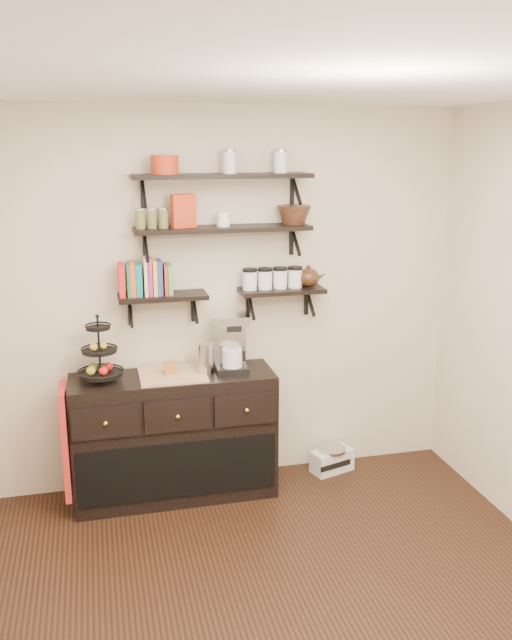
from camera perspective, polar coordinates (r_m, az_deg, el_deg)
The scene contains 21 objects.
floor at distance 3.88m, azimuth 2.54°, elevation -24.37°, with size 3.50×3.50×0.00m, color black.
ceiling at distance 3.03m, azimuth 3.15°, elevation 19.47°, with size 3.50×3.50×0.02m, color white.
back_wall at distance 4.85m, azimuth -3.03°, elevation 1.59°, with size 3.50×0.02×2.70m, color beige.
shelf_top at distance 4.60m, azimuth -2.87°, elevation 11.99°, with size 1.20×0.27×0.23m.
shelf_mid at distance 4.63m, azimuth -2.81°, elevation 7.65°, with size 1.20×0.27×0.23m.
shelf_low_left at distance 4.66m, azimuth -7.86°, elevation 1.91°, with size 0.60×0.25×0.23m.
shelf_low_right at distance 4.81m, azimuth 2.14°, elevation 2.45°, with size 0.60×0.25×0.23m.
cookbooks at distance 4.62m, azimuth -9.00°, elevation 3.49°, with size 0.36×0.15×0.26m.
glass_canisters at distance 4.77m, azimuth 1.41°, elevation 3.43°, with size 0.43×0.10×0.13m.
sideboard at distance 4.86m, azimuth -6.90°, elevation -9.65°, with size 1.40×0.50×0.92m.
fruit_stand at distance 4.62m, azimuth -12.98°, elevation -3.26°, with size 0.30×0.30×0.44m.
candle at distance 4.67m, azimuth -7.22°, elevation -4.03°, with size 0.08×0.08×0.08m, color #A65D26.
coffee_maker at distance 4.72m, azimuth -2.15°, elevation -1.98°, with size 0.23×0.22×0.41m.
thermal_carafe at distance 4.67m, azimuth -4.28°, elevation -3.28°, with size 0.11×0.11×0.22m, color silver.
apron at distance 4.72m, azimuth -15.74°, elevation -9.78°, with size 0.04×0.32×0.75m, color #A92A12.
radio at distance 5.33m, azimuth 6.42°, elevation -11.61°, with size 0.35×0.26×0.19m.
recipe_box at distance 4.57m, azimuth -6.13°, elevation 9.12°, with size 0.16×0.06×0.22m, color #B93215.
walnut_bowl at distance 4.73m, azimuth 3.21°, elevation 8.82°, with size 0.24×0.24×0.13m, color black, non-canonical shape.
ramekins at distance 4.62m, azimuth -2.78°, elevation 8.47°, with size 0.09×0.09×0.10m, color white.
teapot at distance 4.85m, azimuth 4.44°, elevation 3.73°, with size 0.21×0.16×0.16m, color #362110, non-canonical shape.
red_pot at distance 4.53m, azimuth -7.68°, elevation 12.83°, with size 0.18×0.18×0.12m, color #B93215.
Camera 1 is at (-0.86, -2.89, 2.45)m, focal length 38.00 mm.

